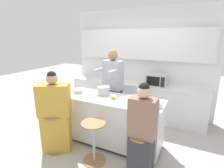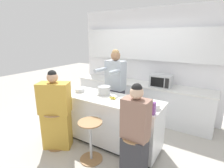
% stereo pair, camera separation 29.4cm
% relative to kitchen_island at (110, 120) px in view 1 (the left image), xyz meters
% --- Properties ---
extents(ground_plane, '(16.00, 16.00, 0.00)m').
position_rel_kitchen_island_xyz_m(ground_plane, '(0.00, 0.00, -0.46)').
color(ground_plane, '#B2ADA3').
extents(wall_back, '(3.72, 0.22, 2.70)m').
position_rel_kitchen_island_xyz_m(wall_back, '(0.00, 1.70, 1.08)').
color(wall_back, white).
rests_on(wall_back, ground_plane).
extents(back_counter, '(3.45, 0.62, 0.88)m').
position_rel_kitchen_island_xyz_m(back_counter, '(0.00, 1.41, -0.02)').
color(back_counter, silver).
rests_on(back_counter, ground_plane).
extents(kitchen_island, '(1.95, 0.70, 0.92)m').
position_rel_kitchen_island_xyz_m(kitchen_island, '(0.00, 0.00, 0.00)').
color(kitchen_island, black).
rests_on(kitchen_island, ground_plane).
extents(bar_stool_leftmost, '(0.39, 0.39, 0.70)m').
position_rel_kitchen_island_xyz_m(bar_stool_leftmost, '(-0.78, -0.64, -0.07)').
color(bar_stool_leftmost, '#997047').
rests_on(bar_stool_leftmost, ground_plane).
extents(bar_stool_center, '(0.39, 0.39, 0.70)m').
position_rel_kitchen_island_xyz_m(bar_stool_center, '(0.00, -0.60, -0.07)').
color(bar_stool_center, '#997047').
rests_on(bar_stool_center, ground_plane).
extents(bar_stool_rightmost, '(0.39, 0.39, 0.70)m').
position_rel_kitchen_island_xyz_m(bar_stool_rightmost, '(0.78, -0.59, -0.07)').
color(bar_stool_rightmost, '#997047').
rests_on(bar_stool_rightmost, ground_plane).
extents(person_cooking, '(0.49, 0.61, 1.76)m').
position_rel_kitchen_island_xyz_m(person_cooking, '(-0.23, 0.58, 0.41)').
color(person_cooking, '#383842').
rests_on(person_cooking, ground_plane).
extents(person_wrapped_blanket, '(0.60, 0.50, 1.46)m').
position_rel_kitchen_island_xyz_m(person_wrapped_blanket, '(-0.76, -0.63, 0.22)').
color(person_wrapped_blanket, gold).
rests_on(person_wrapped_blanket, ground_plane).
extents(person_seated_near, '(0.36, 0.27, 1.45)m').
position_rel_kitchen_island_xyz_m(person_seated_near, '(0.80, -0.63, 0.20)').
color(person_seated_near, '#333338').
rests_on(person_seated_near, ground_plane).
extents(cooking_pot, '(0.33, 0.25, 0.16)m').
position_rel_kitchen_island_xyz_m(cooking_pot, '(-0.21, 0.12, 0.53)').
color(cooking_pot, '#B7BABC').
rests_on(cooking_pot, kitchen_island).
extents(fruit_bowl, '(0.20, 0.20, 0.07)m').
position_rel_kitchen_island_xyz_m(fruit_bowl, '(-0.72, -0.01, 0.49)').
color(fruit_bowl, '#B7BABC').
rests_on(fruit_bowl, kitchen_island).
extents(mixing_bowl_steel, '(0.23, 0.23, 0.08)m').
position_rel_kitchen_island_xyz_m(mixing_bowl_steel, '(0.82, -0.05, 0.49)').
color(mixing_bowl_steel, white).
rests_on(mixing_bowl_steel, kitchen_island).
extents(coffee_cup_near, '(0.11, 0.08, 0.08)m').
position_rel_kitchen_island_xyz_m(coffee_cup_near, '(0.47, -0.05, 0.49)').
color(coffee_cup_near, white).
rests_on(coffee_cup_near, kitchen_island).
extents(banana_bunch, '(0.15, 0.11, 0.05)m').
position_rel_kitchen_island_xyz_m(banana_bunch, '(0.07, -0.02, 0.48)').
color(banana_bunch, yellow).
rests_on(banana_bunch, kitchen_island).
extents(juice_carton, '(0.08, 0.08, 0.20)m').
position_rel_kitchen_island_xyz_m(juice_carton, '(0.89, -0.26, 0.55)').
color(juice_carton, '#7A428E').
rests_on(juice_carton, kitchen_island).
extents(microwave, '(0.48, 0.35, 0.28)m').
position_rel_kitchen_island_xyz_m(microwave, '(0.54, 1.37, 0.56)').
color(microwave, '#B2B5B7').
rests_on(microwave, back_counter).
extents(potted_plant, '(0.20, 0.20, 0.25)m').
position_rel_kitchen_island_xyz_m(potted_plant, '(-0.81, 1.41, 0.56)').
color(potted_plant, '#A86042').
rests_on(potted_plant, back_counter).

